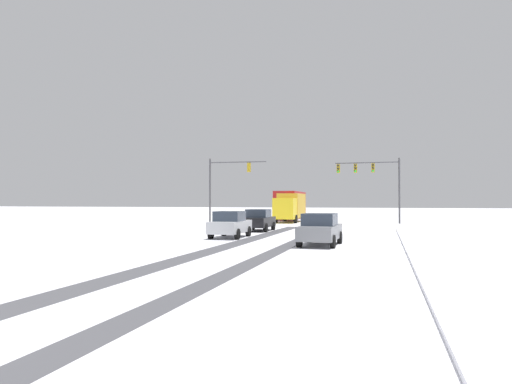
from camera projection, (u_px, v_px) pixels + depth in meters
name	position (u px, v px, depth m)	size (l,w,h in m)	color
wheel_track_left_lane	(281.00, 249.00, 21.90)	(0.83, 37.50, 0.01)	#4C4C51
wheel_track_right_lane	(222.00, 247.00, 22.65)	(1.10, 37.50, 0.01)	#4C4C51
sidewalk_kerb_right	(462.00, 257.00, 18.29)	(4.00, 37.50, 0.12)	white
traffic_signal_far_right	(373.00, 175.00, 47.22)	(6.39, 0.51, 6.50)	#47474C
traffic_signal_far_left	(225.00, 179.00, 47.07)	(5.87, 0.48, 6.50)	#47474C
car_black_lead	(259.00, 220.00, 35.17)	(1.87, 4.12, 1.62)	black
car_silver_second	(230.00, 224.00, 28.71)	(1.91, 4.14, 1.62)	#B7BABF
car_grey_third	(320.00, 229.00, 23.71)	(1.95, 4.16, 1.62)	slate
bus_oncoming	(291.00, 203.00, 58.58)	(3.04, 11.10, 3.38)	#B21E1E
box_truck_delivery	(290.00, 207.00, 49.91)	(2.31, 7.40, 3.02)	yellow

